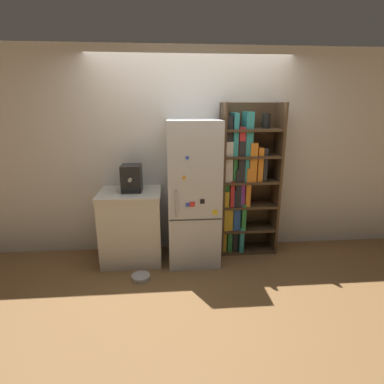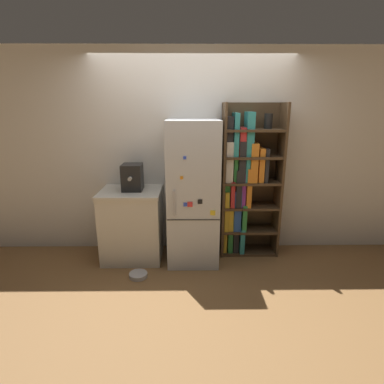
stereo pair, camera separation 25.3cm
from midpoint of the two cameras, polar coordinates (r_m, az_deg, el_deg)
name	(u,v)px [view 1 (the left image)]	position (r m, az deg, el deg)	size (l,w,h in m)	color
ground_plane	(194,261)	(3.89, -1.57, -13.11)	(16.00, 16.00, 0.00)	olive
wall_back	(191,154)	(3.92, -2.11, 7.29)	(8.00, 0.05, 2.60)	silver
refrigerator	(193,193)	(3.66, -1.78, -0.16)	(0.61, 0.69, 1.75)	silver
bookshelf	(242,182)	(3.90, 7.65, 1.96)	(0.75, 0.35, 1.94)	#4C3823
kitchen_counter	(132,226)	(3.87, -13.26, -6.33)	(0.74, 0.62, 0.90)	beige
espresso_machine	(132,178)	(3.71, -13.35, 2.58)	(0.24, 0.32, 0.32)	black
pet_bowl	(141,277)	(3.60, -11.78, -15.56)	(0.21, 0.21, 0.05)	#B7B7BC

